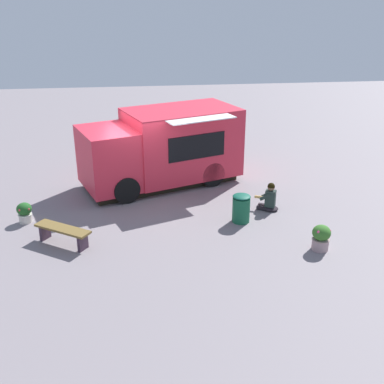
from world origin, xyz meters
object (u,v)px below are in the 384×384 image
object	(u,v)px
planter_flowering_far	(25,212)
trash_bin	(241,208)
plaza_bench	(63,232)
person_customer	(269,199)
planter_flowering_near	(321,237)
food_truck	(164,149)

from	to	relation	value
planter_flowering_far	trash_bin	distance (m)	6.20
plaza_bench	trash_bin	world-z (taller)	trash_bin
person_customer	plaza_bench	world-z (taller)	person_customer
planter_flowering_near	planter_flowering_far	world-z (taller)	planter_flowering_near
planter_flowering_near	plaza_bench	distance (m)	6.66
planter_flowering_far	trash_bin	world-z (taller)	trash_bin
person_customer	planter_flowering_near	distance (m)	2.61
person_customer	planter_flowering_far	bearing A→B (deg)	-90.25
plaza_bench	food_truck	bearing A→B (deg)	144.17
planter_flowering_far	plaza_bench	xyz separation A→B (m)	(1.46, 1.26, 0.05)
food_truck	trash_bin	world-z (taller)	food_truck
food_truck	person_customer	xyz separation A→B (m)	(2.61, 3.00, -0.88)
food_truck	plaza_bench	distance (m)	5.06
person_customer	plaza_bench	xyz separation A→B (m)	(1.43, -5.92, 0.01)
trash_bin	plaza_bench	bearing A→B (deg)	-81.40
planter_flowering_near	person_customer	bearing A→B (deg)	-165.71
person_customer	plaza_bench	bearing A→B (deg)	-76.42
planter_flowering_near	trash_bin	bearing A→B (deg)	-137.77
food_truck	plaza_bench	xyz separation A→B (m)	(4.04, -2.92, -0.86)
food_truck	planter_flowering_near	bearing A→B (deg)	35.37
food_truck	plaza_bench	size ratio (longest dim) A/B	3.70
planter_flowering_far	plaza_bench	world-z (taller)	planter_flowering_far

